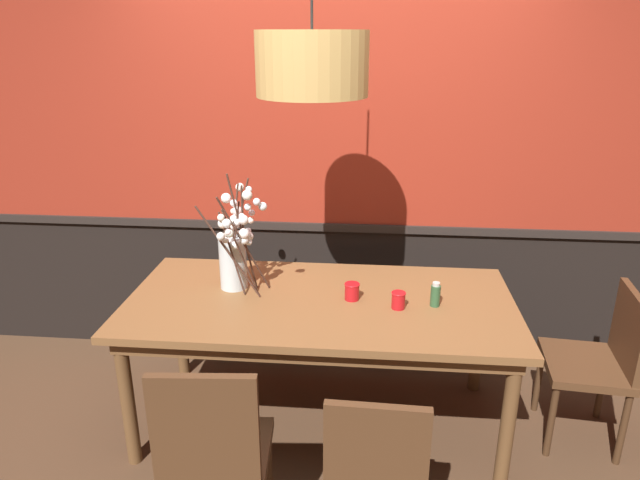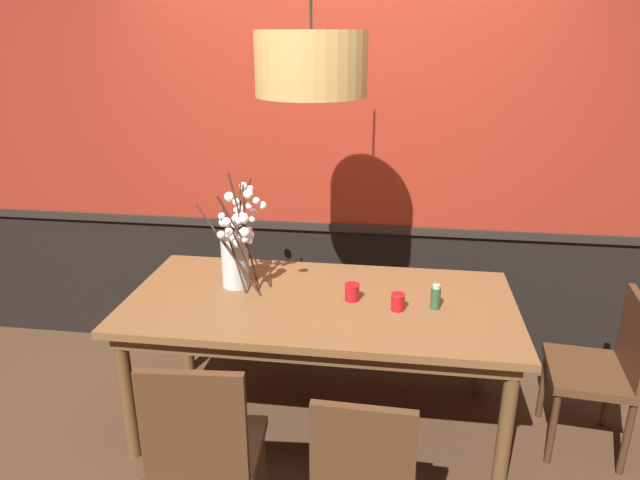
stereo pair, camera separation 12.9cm
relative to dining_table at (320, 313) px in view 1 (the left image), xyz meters
The scene contains 12 objects.
ground_plane 0.69m from the dining_table, ahead, with size 24.00×24.00×0.00m, color #4C3321.
back_wall 1.04m from the dining_table, 90.00° to the left, with size 5.77×0.14×2.65m.
dining_table is the anchor object (origin of this frame).
chair_head_east_end 1.48m from the dining_table, ahead, with size 0.44×0.48×0.87m.
chair_near_side_right 0.98m from the dining_table, 71.78° to the right, with size 0.41×0.41×0.87m.
chair_near_side_left 0.98m from the dining_table, 110.51° to the right, with size 0.46×0.44×0.95m.
chair_far_side_left 0.99m from the dining_table, 110.41° to the left, with size 0.46×0.48×0.94m.
vase_with_blossoms 0.56m from the dining_table, 168.41° to the left, with size 0.36×0.46×0.66m.
candle_holder_nearer_center 0.43m from the dining_table, ahead, with size 0.07×0.07×0.09m.
candle_holder_nearer_edge 0.21m from the dining_table, ahead, with size 0.08×0.08×0.09m.
condiment_bottle 0.61m from the dining_table, ahead, with size 0.05×0.05×0.13m.
pendant_lamp 1.27m from the dining_table, 108.19° to the right, with size 0.50×0.50×0.83m.
Camera 1 is at (0.25, -2.70, 2.09)m, focal length 32.07 mm.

